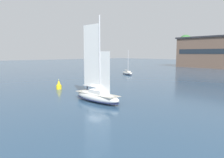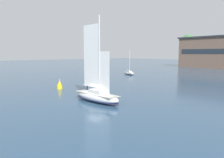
# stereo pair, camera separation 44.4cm
# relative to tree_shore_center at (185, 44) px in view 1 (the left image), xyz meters

# --- Properties ---
(ground_plane) EXTENTS (400.00, 400.00, 0.00)m
(ground_plane) POSITION_rel_tree_shore_center_xyz_m (35.06, -86.49, -11.61)
(ground_plane) COLOR #2D4C6B
(waterfront_building) EXTENTS (36.53, 14.28, 15.03)m
(waterfront_building) POSITION_rel_tree_shore_center_xyz_m (15.64, 1.35, -4.05)
(waterfront_building) COLOR brown
(waterfront_building) RESTS_ON ground
(tree_shore_center) EXTENTS (8.06, 8.06, 16.58)m
(tree_shore_center) POSITION_rel_tree_shore_center_xyz_m (0.00, 0.00, 0.00)
(tree_shore_center) COLOR #4C3828
(tree_shore_center) RESTS_ON ground
(sailboat_main) EXTENTS (9.05, 2.83, 12.32)m
(sailboat_main) POSITION_rel_tree_shore_center_xyz_m (35.07, -86.49, -10.62)
(sailboat_main) COLOR white
(sailboat_main) RESTS_ON ground
(sailboat_moored_mid_channel) EXTENTS (6.11, 3.48, 8.12)m
(sailboat_moored_mid_channel) POSITION_rel_tree_shore_center_xyz_m (9.81, -53.79, -11.05)
(sailboat_moored_mid_channel) COLOR white
(sailboat_moored_mid_channel) RESTS_ON ground
(channel_buoy) EXTENTS (1.06, 1.06, 1.93)m
(channel_buoy) POSITION_rel_tree_shore_center_xyz_m (21.25, -85.17, -10.85)
(channel_buoy) COLOR yellow
(channel_buoy) RESTS_ON ground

